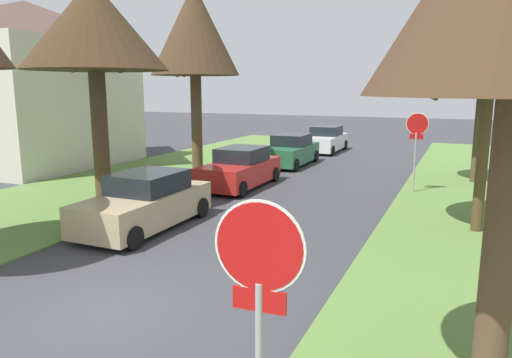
% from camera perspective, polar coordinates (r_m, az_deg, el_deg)
% --- Properties ---
extents(ground_plane, '(120.00, 120.00, 0.00)m').
position_cam_1_polar(ground_plane, '(9.27, -17.69, -14.66)').
color(ground_plane, '#38383D').
extents(stop_sign_near, '(0.81, 0.07, 2.98)m').
position_cam_1_polar(stop_sign_near, '(4.13, 0.39, -13.68)').
color(stop_sign_near, '#9EA0A5').
rests_on(stop_sign_near, grass_verge_right).
extents(stop_sign_far, '(0.81, 0.34, 2.97)m').
position_cam_1_polar(stop_sign_far, '(18.67, 18.68, 5.00)').
color(stop_sign_far, '#9EA0A5').
rests_on(stop_sign_far, grass_verge_right).
extents(street_tree_right_mid_a, '(4.06, 4.06, 7.25)m').
position_cam_1_polar(street_tree_right_mid_a, '(14.12, 26.75, 17.14)').
color(street_tree_right_mid_a, '#4C3B23').
rests_on(street_tree_right_mid_a, grass_verge_right).
extents(street_tree_right_mid_b, '(3.50, 3.50, 6.81)m').
position_cam_1_polar(street_tree_right_mid_b, '(21.68, 25.76, 13.43)').
color(street_tree_right_mid_b, '#4B4027').
rests_on(street_tree_right_mid_b, grass_verge_right).
extents(street_tree_left_mid_a, '(4.55, 4.55, 7.16)m').
position_cam_1_polar(street_tree_left_mid_a, '(16.29, -18.88, 16.81)').
color(street_tree_left_mid_a, '#4B3924').
rests_on(street_tree_left_mid_a, grass_verge_left).
extents(street_tree_left_mid_b, '(3.83, 3.83, 8.21)m').
position_cam_1_polar(street_tree_left_mid_b, '(21.44, -7.38, 17.11)').
color(street_tree_left_mid_b, brown).
rests_on(street_tree_left_mid_b, grass_verge_left).
extents(parked_sedan_tan, '(1.95, 4.41, 1.57)m').
position_cam_1_polar(parked_sedan_tan, '(13.80, -13.10, -2.79)').
color(parked_sedan_tan, tan).
rests_on(parked_sedan_tan, ground).
extents(parked_sedan_red, '(1.95, 4.41, 1.57)m').
position_cam_1_polar(parked_sedan_red, '(19.05, -1.92, 1.22)').
color(parked_sedan_red, red).
rests_on(parked_sedan_red, ground).
extents(parked_sedan_green, '(1.95, 4.41, 1.57)m').
position_cam_1_polar(parked_sedan_green, '(24.54, 4.14, 3.36)').
color(parked_sedan_green, '#28663D').
rests_on(parked_sedan_green, ground).
extents(parked_sedan_white, '(1.95, 4.41, 1.57)m').
position_cam_1_polar(parked_sedan_white, '(30.01, 8.33, 4.65)').
color(parked_sedan_white, white).
rests_on(parked_sedan_white, ground).
extents(house_backdrop_left, '(8.14, 8.98, 8.11)m').
position_cam_1_polar(house_backdrop_left, '(26.93, -25.36, 10.39)').
color(house_backdrop_left, beige).
rests_on(house_backdrop_left, ground).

